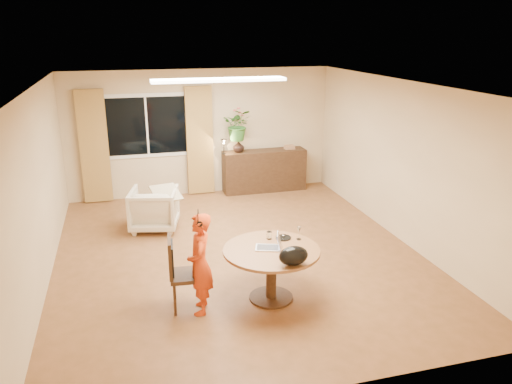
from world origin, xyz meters
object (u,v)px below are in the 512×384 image
Objects in this scene: dining_table at (271,260)px; armchair at (154,209)px; dining_chair at (187,273)px; sideboard at (264,171)px; child at (200,264)px.

dining_table is 3.12m from armchair.
dining_chair is 0.53× the size of sideboard.
sideboard reaches higher than armchair.
dining_table is at bearing 127.57° from armchair.
child is 2.93m from armchair.
child reaches higher than sideboard.
child is 4.99m from sideboard.
dining_chair reaches higher than armchair.
dining_table is 1.07m from dining_chair.
sideboard is at bearing 68.02° from dining_chair.
sideboard is (1.20, 4.45, -0.11)m from dining_table.
dining_chair is at bearing -119.72° from child.
armchair reaches higher than dining_table.
sideboard reaches higher than dining_table.
dining_table is at bearing 103.55° from child.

